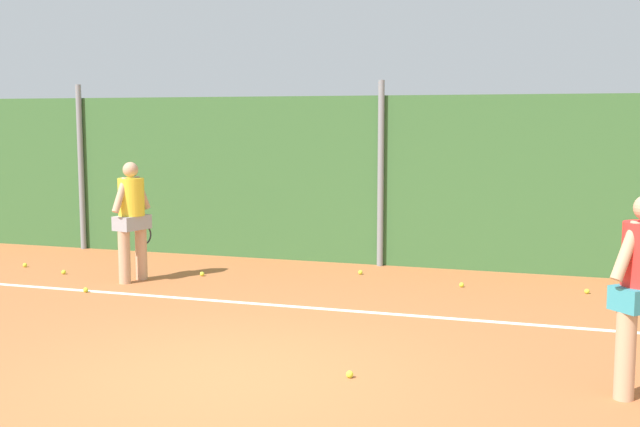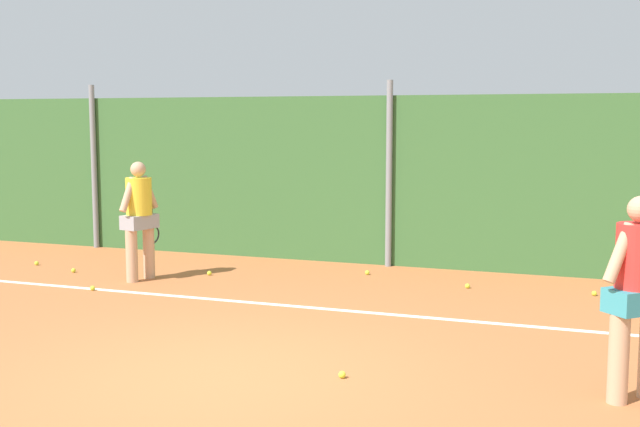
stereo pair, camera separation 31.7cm
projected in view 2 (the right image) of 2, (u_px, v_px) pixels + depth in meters
ground_plane at (294, 329)px, 8.82m from camera, size 29.18×29.18×0.00m
hedge_fence_backdrop at (392, 181)px, 12.60m from camera, size 18.97×0.25×2.69m
fence_post_left at (94, 167)px, 14.26m from camera, size 0.10×0.10×2.92m
fence_post_center at (389, 174)px, 12.42m from camera, size 0.10×0.10×2.92m
court_baseline_paint at (325, 309)px, 9.76m from camera, size 13.86×0.10×0.01m
player_foreground_near at (638, 287)px, 6.50m from camera, size 0.57×0.62×1.71m
player_midcourt at (139, 214)px, 11.41m from camera, size 0.41×0.79×1.72m
tennis_ball_2 at (37, 263)px, 12.66m from camera, size 0.07×0.07×0.07m
tennis_ball_5 at (342, 375)px, 7.16m from camera, size 0.07×0.07×0.07m
tennis_ball_7 at (209, 273)px, 11.85m from camera, size 0.07×0.07×0.07m
tennis_ball_8 at (367, 273)px, 11.89m from camera, size 0.07×0.07×0.07m
tennis_ball_9 at (594, 293)px, 10.48m from camera, size 0.07×0.07×0.07m
tennis_ball_10 at (74, 270)px, 12.06m from camera, size 0.07×0.07×0.07m
tennis_ball_11 at (93, 288)px, 10.80m from camera, size 0.07×0.07×0.07m
tennis_ball_12 at (468, 286)px, 10.94m from camera, size 0.07×0.07×0.07m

